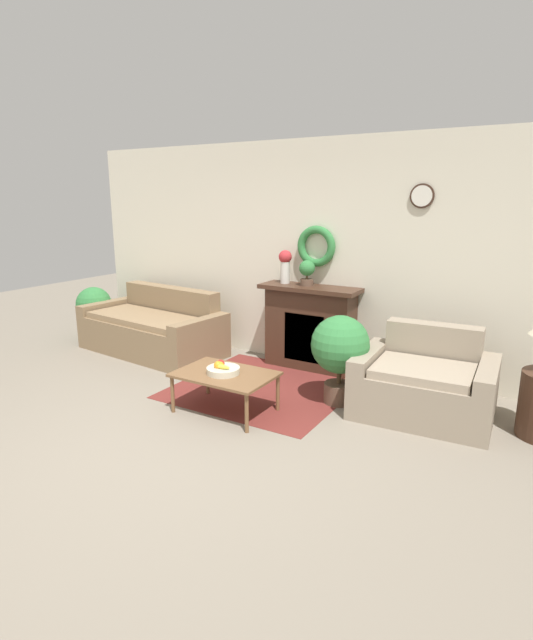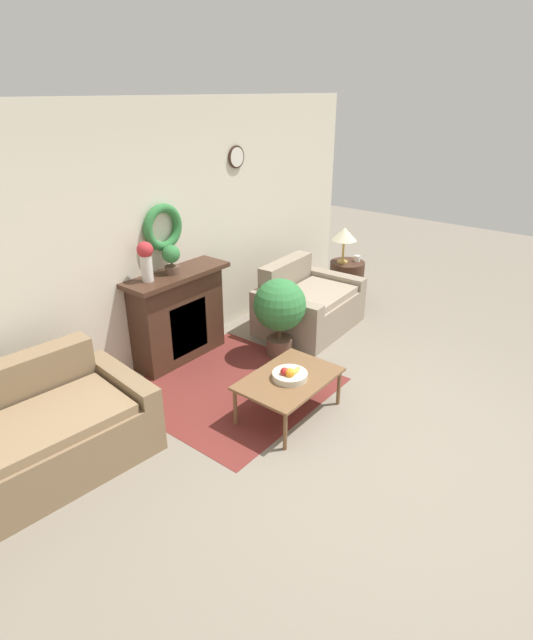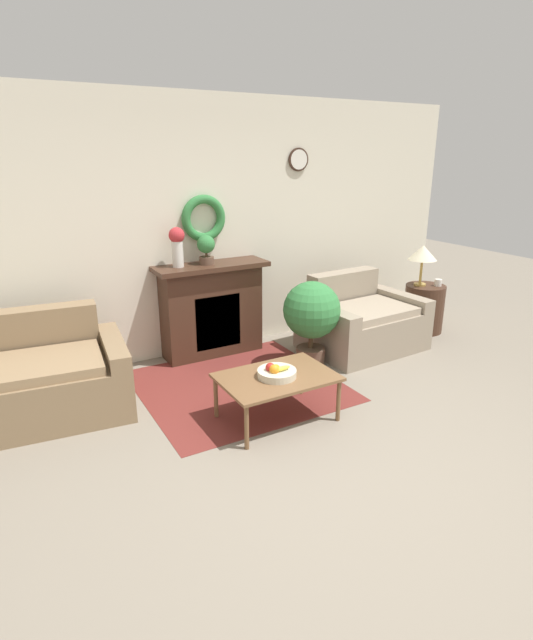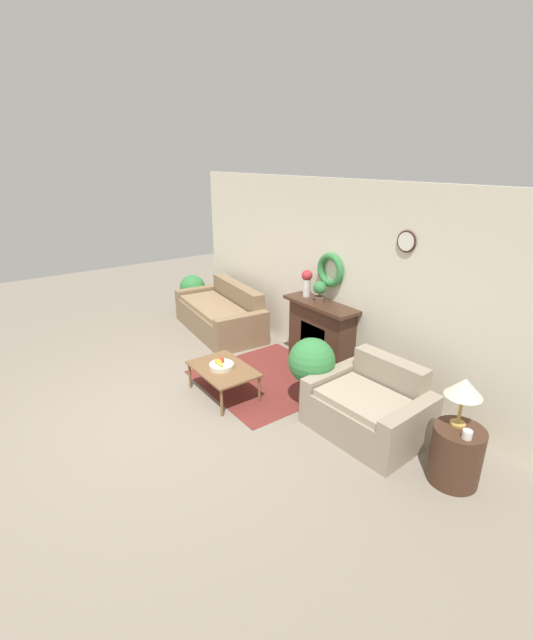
{
  "view_description": "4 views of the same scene",
  "coord_description": "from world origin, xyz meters",
  "px_view_note": "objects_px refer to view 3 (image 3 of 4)",
  "views": [
    {
      "loc": [
        2.57,
        -2.73,
        2.02
      ],
      "look_at": [
        0.1,
        1.43,
        0.84
      ],
      "focal_mm": 28.0,
      "sensor_mm": 36.0,
      "label": 1
    },
    {
      "loc": [
        -3.21,
        -1.3,
        2.76
      ],
      "look_at": [
        0.19,
        1.42,
        0.73
      ],
      "focal_mm": 28.0,
      "sensor_mm": 36.0,
      "label": 2
    },
    {
      "loc": [
        -1.98,
        -2.23,
        2.12
      ],
      "look_at": [
        0.16,
        1.53,
        0.66
      ],
      "focal_mm": 28.0,
      "sensor_mm": 36.0,
      "label": 3
    },
    {
      "loc": [
        4.28,
        -1.51,
        2.95
      ],
      "look_at": [
        -0.11,
        1.67,
        0.89
      ],
      "focal_mm": 24.0,
      "sensor_mm": 36.0,
      "label": 4
    }
  ],
  "objects_px": {
    "fruit_bowl": "(276,372)",
    "potted_plant_floor_by_loveseat": "(312,314)",
    "table_lamp": "(423,254)",
    "side_table_by_loveseat": "(424,308)",
    "vase_on_mantel_left": "(177,244)",
    "fireplace": "(212,309)",
    "potted_plant_on_mantel": "(206,248)",
    "coffee_table": "(277,380)",
    "mug": "(438,283)",
    "couch_left": "(1,385)",
    "loveseat_right": "(361,322)"
  },
  "relations": [
    {
      "from": "fruit_bowl",
      "to": "potted_plant_floor_by_loveseat",
      "type": "height_order",
      "value": "potted_plant_floor_by_loveseat"
    },
    {
      "from": "table_lamp",
      "to": "side_table_by_loveseat",
      "type": "bearing_deg",
      "value": -38.66
    },
    {
      "from": "fruit_bowl",
      "to": "table_lamp",
      "type": "bearing_deg",
      "value": 21.48
    },
    {
      "from": "table_lamp",
      "to": "vase_on_mantel_left",
      "type": "bearing_deg",
      "value": 168.77
    },
    {
      "from": "vase_on_mantel_left",
      "to": "table_lamp",
      "type": "bearing_deg",
      "value": -11.23
    },
    {
      "from": "fireplace",
      "to": "vase_on_mantel_left",
      "type": "xyz_separation_m",
      "value": [
        -0.35,
        0.01,
        0.74
      ]
    },
    {
      "from": "side_table_by_loveseat",
      "to": "potted_plant_on_mantel",
      "type": "xyz_separation_m",
      "value": [
        -2.62,
        0.6,
        0.89
      ]
    },
    {
      "from": "coffee_table",
      "to": "mug",
      "type": "bearing_deg",
      "value": 17.7
    },
    {
      "from": "fruit_bowl",
      "to": "vase_on_mantel_left",
      "type": "height_order",
      "value": "vase_on_mantel_left"
    },
    {
      "from": "coffee_table",
      "to": "mug",
      "type": "xyz_separation_m",
      "value": [
        2.81,
        0.9,
        0.27
      ]
    },
    {
      "from": "fireplace",
      "to": "vase_on_mantel_left",
      "type": "height_order",
      "value": "vase_on_mantel_left"
    },
    {
      "from": "coffee_table",
      "to": "mug",
      "type": "height_order",
      "value": "mug"
    },
    {
      "from": "fireplace",
      "to": "couch_left",
      "type": "height_order",
      "value": "fireplace"
    },
    {
      "from": "table_lamp",
      "to": "potted_plant_on_mantel",
      "type": "xyz_separation_m",
      "value": [
        -2.56,
        0.55,
        0.21
      ]
    },
    {
      "from": "table_lamp",
      "to": "potted_plant_on_mantel",
      "type": "bearing_deg",
      "value": 167.91
    },
    {
      "from": "fireplace",
      "to": "couch_left",
      "type": "xyz_separation_m",
      "value": [
        -2.09,
        -0.48,
        -0.21
      ]
    },
    {
      "from": "table_lamp",
      "to": "mug",
      "type": "relative_size",
      "value": 5.66
    },
    {
      "from": "potted_plant_on_mantel",
      "to": "potted_plant_floor_by_loveseat",
      "type": "xyz_separation_m",
      "value": [
        0.78,
        -0.81,
        -0.61
      ]
    },
    {
      "from": "fireplace",
      "to": "side_table_by_loveseat",
      "type": "height_order",
      "value": "fireplace"
    },
    {
      "from": "couch_left",
      "to": "coffee_table",
      "type": "bearing_deg",
      "value": -23.71
    },
    {
      "from": "fruit_bowl",
      "to": "vase_on_mantel_left",
      "type": "bearing_deg",
      "value": 97.31
    },
    {
      "from": "fruit_bowl",
      "to": "potted_plant_on_mantel",
      "type": "height_order",
      "value": "potted_plant_on_mantel"
    },
    {
      "from": "coffee_table",
      "to": "potted_plant_on_mantel",
      "type": "xyz_separation_m",
      "value": [
        0.08,
        1.58,
        0.83
      ]
    },
    {
      "from": "coffee_table",
      "to": "potted_plant_floor_by_loveseat",
      "type": "distance_m",
      "value": 1.17
    },
    {
      "from": "side_table_by_loveseat",
      "to": "table_lamp",
      "type": "xyz_separation_m",
      "value": [
        -0.06,
        0.05,
        0.68
      ]
    },
    {
      "from": "fruit_bowl",
      "to": "mug",
      "type": "distance_m",
      "value": 2.97
    },
    {
      "from": "couch_left",
      "to": "loveseat_right",
      "type": "xyz_separation_m",
      "value": [
        3.63,
        -0.18,
        -0.01
      ]
    },
    {
      "from": "coffee_table",
      "to": "potted_plant_floor_by_loveseat",
      "type": "bearing_deg",
      "value": 41.53
    },
    {
      "from": "mug",
      "to": "fireplace",
      "type": "bearing_deg",
      "value": 165.48
    },
    {
      "from": "coffee_table",
      "to": "fruit_bowl",
      "type": "relative_size",
      "value": 2.92
    },
    {
      "from": "couch_left",
      "to": "vase_on_mantel_left",
      "type": "distance_m",
      "value": 2.04
    },
    {
      "from": "potted_plant_floor_by_loveseat",
      "to": "fruit_bowl",
      "type": "bearing_deg",
      "value": -138.34
    },
    {
      "from": "potted_plant_on_mantel",
      "to": "potted_plant_floor_by_loveseat",
      "type": "relative_size",
      "value": 0.33
    },
    {
      "from": "couch_left",
      "to": "potted_plant_floor_by_loveseat",
      "type": "distance_m",
      "value": 2.86
    },
    {
      "from": "couch_left",
      "to": "potted_plant_on_mantel",
      "type": "relative_size",
      "value": 6.83
    },
    {
      "from": "coffee_table",
      "to": "vase_on_mantel_left",
      "type": "distance_m",
      "value": 1.84
    },
    {
      "from": "vase_on_mantel_left",
      "to": "potted_plant_on_mantel",
      "type": "bearing_deg",
      "value": -3.77
    },
    {
      "from": "loveseat_right",
      "to": "coffee_table",
      "type": "distance_m",
      "value": 1.91
    },
    {
      "from": "coffee_table",
      "to": "fireplace",
      "type": "bearing_deg",
      "value": 85.47
    },
    {
      "from": "potted_plant_floor_by_loveseat",
      "to": "vase_on_mantel_left",
      "type": "bearing_deg",
      "value": 142.37
    },
    {
      "from": "loveseat_right",
      "to": "fruit_bowl",
      "type": "distance_m",
      "value": 1.93
    },
    {
      "from": "table_lamp",
      "to": "mug",
      "type": "distance_m",
      "value": 0.41
    },
    {
      "from": "fruit_bowl",
      "to": "potted_plant_floor_by_loveseat",
      "type": "bearing_deg",
      "value": 41.66
    },
    {
      "from": "loveseat_right",
      "to": "table_lamp",
      "type": "relative_size",
      "value": 2.65
    },
    {
      "from": "potted_plant_floor_by_loveseat",
      "to": "coffee_table",
      "type": "bearing_deg",
      "value": -138.47
    },
    {
      "from": "potted_plant_on_mantel",
      "to": "mug",
      "type": "bearing_deg",
      "value": -14.0
    },
    {
      "from": "couch_left",
      "to": "fruit_bowl",
      "type": "xyz_separation_m",
      "value": [
        1.95,
        -1.13,
        0.13
      ]
    },
    {
      "from": "couch_left",
      "to": "coffee_table",
      "type": "height_order",
      "value": "couch_left"
    },
    {
      "from": "side_table_by_loveseat",
      "to": "potted_plant_on_mantel",
      "type": "bearing_deg",
      "value": 167.17
    },
    {
      "from": "fruit_bowl",
      "to": "potted_plant_on_mantel",
      "type": "xyz_separation_m",
      "value": [
        0.1,
        1.59,
        0.75
      ]
    }
  ]
}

